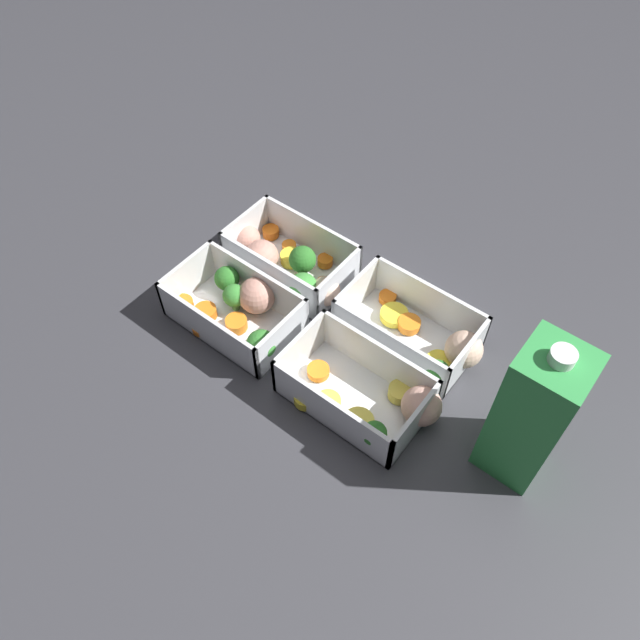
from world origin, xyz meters
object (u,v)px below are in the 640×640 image
object	(u,v)px
container_far_left	(370,398)
container_far_right	(240,308)
juice_carton	(532,414)
container_near_right	(288,263)
container_near_left	(421,336)

from	to	relation	value
container_far_left	container_far_right	distance (m)	0.21
container_far_left	juice_carton	xyz separation A→B (m)	(-0.16, -0.05, 0.07)
container_far_left	juice_carton	size ratio (longest dim) A/B	0.90
container_near_right	juice_carton	bearing A→B (deg)	171.12
container_near_left	juice_carton	xyz separation A→B (m)	(-0.16, 0.07, 0.07)
container_far_left	juice_carton	distance (m)	0.18
container_far_right	juice_carton	distance (m)	0.38
container_far_left	container_far_right	size ratio (longest dim) A/B	1.08
container_near_left	container_near_right	distance (m)	0.21
juice_carton	container_far_left	bearing A→B (deg)	15.91
container_near_right	container_far_right	distance (m)	0.10
container_far_right	container_far_left	bearing A→B (deg)	178.68
container_near_left	container_far_left	distance (m)	0.11
container_far_left	container_near_left	bearing A→B (deg)	-89.39
container_near_left	container_far_right	bearing A→B (deg)	27.15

